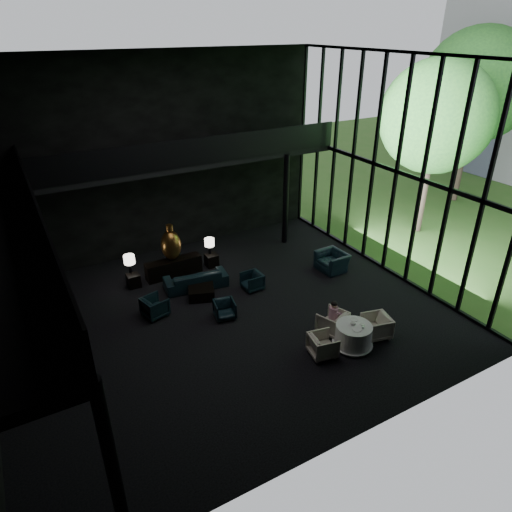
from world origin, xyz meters
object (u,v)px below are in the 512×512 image
side_table_left (134,280)px  table_lamp_left (129,260)px  child (334,310)px  console (174,268)px  dining_table (353,337)px  dining_chair_west (323,344)px  lounge_armchair_east (252,281)px  bronze_urn (171,245)px  lounge_armchair_south (225,310)px  coffee_table (201,292)px  sofa (196,275)px  dining_chair_north (332,321)px  lounge_armchair_west (155,306)px  side_table_right (212,260)px  window_armchair (332,258)px  table_lamp_right (209,243)px  dining_chair_east (376,325)px

side_table_left → table_lamp_left: table_lamp_left is taller
child → console: bearing=-61.5°
dining_table → dining_chair_west: (-1.05, 0.11, 0.06)m
console → lounge_armchair_east: bearing=-47.8°
console → bronze_urn: bearing=90.0°
lounge_armchair_south → coffee_table: 1.60m
sofa → dining_chair_north: (2.67, -4.72, -0.06)m
lounge_armchair_west → child: child is taller
dining_chair_north → child: child is taller
lounge_armchair_west → dining_chair_north: (4.59, -3.66, 0.05)m
side_table_right → child: size_ratio=0.83×
lounge_armchair_east → child: size_ratio=1.07×
lounge_armchair_west → bronze_urn: bearing=-46.6°
bronze_urn → dining_chair_west: size_ratio=1.85×
side_table_left → dining_chair_west: 7.64m
lounge_armchair_south → window_armchair: size_ratio=0.49×
dining_chair_north → child: bearing=-155.6°
sofa → coffee_table: bearing=89.0°
table_lamp_right → dining_chair_east: 7.38m
window_armchair → child: size_ratio=1.99×
table_lamp_left → dining_chair_west: (3.75, -6.90, -0.61)m
table_lamp_right → dining_chair_east: (2.55, -6.90, -0.56)m
sofa → dining_chair_east: sofa is taller
dining_table → lounge_armchair_east: bearing=103.2°
sofa → dining_chair_west: 5.75m
coffee_table → console: bearing=98.8°
bronze_urn → child: bronze_urn is taller
console → dining_chair_west: size_ratio=2.84×
dining_table → dining_chair_west: size_ratio=1.62×
sofa → dining_chair_north: size_ratio=2.94×
sofa → lounge_armchair_west: bearing=36.4°
child → dining_table: bearing=91.3°
dining_table → bronze_urn: bearing=114.9°
side_table_left → dining_table: bearing=-54.7°
bronze_urn → window_armchair: bronze_urn is taller
dining_chair_west → child: bearing=-39.7°
console → dining_table: (3.20, -6.82, -0.02)m
table_lamp_left → lounge_armchair_west: bearing=-87.9°
table_lamp_right → table_lamp_left: bearing=178.6°
side_table_right → coffee_table: size_ratio=0.57×
lounge_armchair_south → dining_chair_north: (2.62, -2.40, 0.13)m
lounge_armchair_west → lounge_armchair_east: bearing=-105.5°
side_table_right → sofa: size_ratio=0.20×
console → dining_chair_north: (3.09, -5.95, 0.09)m
bronze_urn → table_lamp_right: (1.60, 0.04, -0.32)m
coffee_table → dining_chair_west: size_ratio=1.18×
side_table_left → lounge_armchair_east: bearing=-31.9°
side_table_left → table_lamp_left: 0.78m
lounge_armchair_east → side_table_right: bearing=-168.1°
dining_chair_north → dining_chair_east: 1.36m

